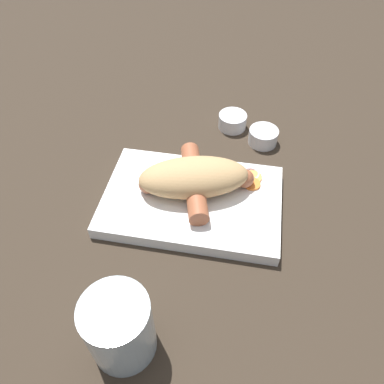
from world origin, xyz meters
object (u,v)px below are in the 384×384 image
at_px(condiment_cup_far, 232,122).
at_px(drink_glass, 120,328).
at_px(condiment_cup_near, 263,137).
at_px(sausage, 197,182).
at_px(food_tray, 192,201).
at_px(bread_roll, 195,177).

distance_m(condiment_cup_far, drink_glass, 0.44).
xyz_separation_m(condiment_cup_near, condiment_cup_far, (-0.06, 0.04, 0.00)).
xyz_separation_m(sausage, condiment_cup_near, (0.10, 0.15, -0.02)).
relative_size(food_tray, condiment_cup_near, 5.14).
height_order(bread_roll, sausage, bread_roll).
xyz_separation_m(food_tray, sausage, (0.00, 0.02, 0.03)).
distance_m(condiment_cup_near, drink_glass, 0.42).
bearing_deg(sausage, bread_roll, -130.81).
distance_m(food_tray, bread_roll, 0.04).
xyz_separation_m(sausage, condiment_cup_far, (0.04, 0.19, -0.02)).
bearing_deg(drink_glass, bread_roll, 80.05).
bearing_deg(food_tray, drink_glass, -100.17).
bearing_deg(condiment_cup_near, drink_glass, -109.62).
relative_size(condiment_cup_far, drink_glass, 0.55).
bearing_deg(sausage, drink_glass, -100.33).
relative_size(food_tray, drink_glass, 2.84).
height_order(bread_roll, condiment_cup_far, bread_roll).
bearing_deg(drink_glass, condiment_cup_far, 79.29).
bearing_deg(condiment_cup_far, condiment_cup_near, -30.54).
bearing_deg(drink_glass, sausage, 79.67).
bearing_deg(condiment_cup_far, sausage, -101.19).
distance_m(sausage, condiment_cup_near, 0.18).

